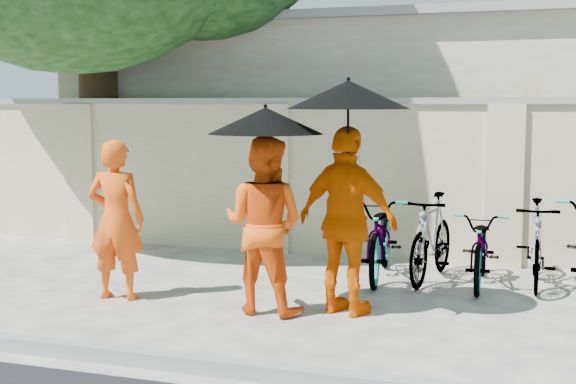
% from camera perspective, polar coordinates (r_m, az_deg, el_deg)
% --- Properties ---
extents(ground, '(80.00, 80.00, 0.00)m').
position_cam_1_polar(ground, '(7.75, -1.69, -8.71)').
color(ground, beige).
extents(kerb, '(40.00, 0.16, 0.12)m').
position_cam_1_polar(kerb, '(6.24, -7.28, -11.95)').
color(kerb, gray).
rests_on(kerb, ground).
extents(compound_wall, '(20.00, 0.30, 2.00)m').
position_cam_1_polar(compound_wall, '(10.39, 9.71, 0.66)').
color(compound_wall, beige).
rests_on(compound_wall, ground).
extents(building_behind, '(14.00, 6.00, 3.20)m').
position_cam_1_polar(building_behind, '(14.03, 16.29, 4.41)').
color(building_behind, beige).
rests_on(building_behind, ground).
extents(monk_left, '(0.64, 0.46, 1.65)m').
position_cam_1_polar(monk_left, '(8.40, -12.12, -1.94)').
color(monk_left, '#FA5510').
rests_on(monk_left, ground).
extents(monk_center, '(0.88, 0.71, 1.70)m').
position_cam_1_polar(monk_center, '(7.68, -1.73, -2.35)').
color(monk_center, '#FF570D').
rests_on(monk_center, ground).
extents(parasol_center, '(1.09, 1.09, 1.01)m').
position_cam_1_polar(parasol_center, '(7.50, -1.61, 5.08)').
color(parasol_center, black).
rests_on(parasol_center, ground).
extents(monk_right, '(1.14, 0.74, 1.80)m').
position_cam_1_polar(monk_right, '(7.61, 4.24, -2.07)').
color(monk_right, '#E55A00').
rests_on(monk_right, ground).
extents(parasol_right, '(1.15, 1.15, 1.20)m').
position_cam_1_polar(parasol_right, '(7.45, 4.31, 6.91)').
color(parasol_right, black).
rests_on(parasol_right, ground).
extents(bike_0, '(0.86, 1.91, 0.97)m').
position_cam_1_polar(bike_0, '(9.28, 6.67, -3.17)').
color(bike_0, gray).
rests_on(bike_0, ground).
extents(bike_1, '(0.65, 1.70, 0.99)m').
position_cam_1_polar(bike_1, '(9.21, 10.16, -3.23)').
color(bike_1, gray).
rests_on(bike_1, ground).
extents(bike_2, '(0.64, 1.65, 0.86)m').
position_cam_1_polar(bike_2, '(9.10, 13.62, -3.86)').
color(bike_2, gray).
rests_on(bike_2, ground).
extents(bike_3, '(0.52, 1.60, 0.95)m').
position_cam_1_polar(bike_3, '(9.23, 17.23, -3.53)').
color(bike_3, gray).
rests_on(bike_3, ground).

